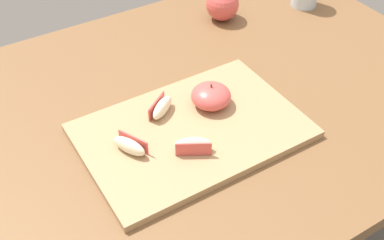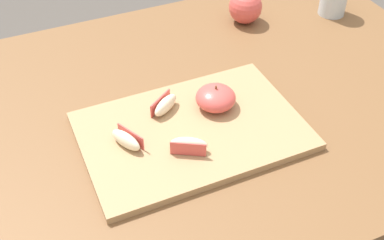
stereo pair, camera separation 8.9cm
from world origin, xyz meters
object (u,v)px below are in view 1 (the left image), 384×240
apple_wedge_front (193,145)px  whole_apple_pink_lady (222,4)px  apple_half_skin_up (211,96)px  apple_wedge_middle (130,146)px  apple_wedge_right (162,107)px  cutting_board (192,131)px

apple_wedge_front → whole_apple_pink_lady: whole_apple_pink_lady is taller
apple_half_skin_up → apple_wedge_middle: apple_half_skin_up is taller
apple_wedge_front → apple_wedge_middle: size_ratio=0.99×
apple_wedge_right → whole_apple_pink_lady: size_ratio=0.74×
apple_wedge_middle → whole_apple_pink_lady: size_ratio=0.77×
apple_wedge_middle → whole_apple_pink_lady: whole_apple_pink_lady is taller
cutting_board → apple_wedge_right: apple_wedge_right is taller
apple_wedge_right → cutting_board: bearing=-67.4°
cutting_board → apple_half_skin_up: size_ratio=5.24×
apple_wedge_right → apple_wedge_front: (-0.00, -0.12, 0.00)m
apple_wedge_front → apple_wedge_middle: same height
apple_wedge_middle → apple_wedge_front: bearing=-30.5°
apple_wedge_right → apple_wedge_front: size_ratio=0.98×
apple_wedge_front → whole_apple_pink_lady: size_ratio=0.76×
apple_wedge_right → apple_wedge_front: bearing=-90.8°
whole_apple_pink_lady → apple_wedge_front: bearing=-130.1°
apple_wedge_right → apple_wedge_middle: size_ratio=0.97×
cutting_board → apple_half_skin_up: bearing=30.1°
cutting_board → apple_half_skin_up: (0.07, 0.04, 0.03)m
cutting_board → apple_wedge_middle: apple_wedge_middle is taller
cutting_board → apple_wedge_middle: bearing=177.9°
apple_half_skin_up → apple_wedge_front: bearing=-136.6°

